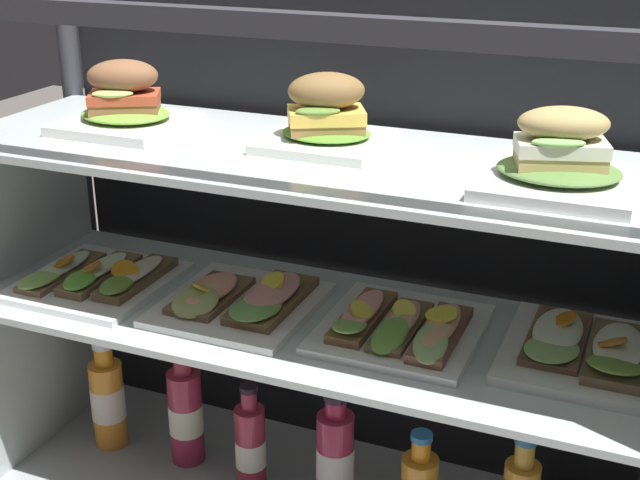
{
  "coord_description": "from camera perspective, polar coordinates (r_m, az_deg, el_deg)",
  "views": [
    {
      "loc": [
        0.51,
        -1.21,
        1.09
      ],
      "look_at": [
        0.0,
        0.0,
        0.57
      ],
      "focal_mm": 49.1,
      "sensor_mm": 36.0,
      "label": 1
    }
  ],
  "objects": [
    {
      "name": "plated_roll_sandwich_near_left_corner",
      "position": [
        1.23,
        15.34,
        4.9
      ],
      "size": [
        0.21,
        0.21,
        0.11
      ],
      "color": "white",
      "rests_on": "shelf_upper_glass"
    },
    {
      "name": "open_sandwich_tray_far_left",
      "position": [
        1.64,
        -14.36,
        -2.41
      ],
      "size": [
        0.25,
        0.27,
        0.06
      ],
      "color": "white",
      "rests_on": "shelf_lower_glass"
    },
    {
      "name": "riser_lower_tier",
      "position": [
        1.57,
        0.0,
        -11.7
      ],
      "size": [
        1.22,
        0.38,
        0.37
      ],
      "color": "silver",
      "rests_on": "case_base_deck"
    },
    {
      "name": "riser_upper_tier",
      "position": [
        1.42,
        0.0,
        -0.25
      ],
      "size": [
        1.22,
        0.38,
        0.28
      ],
      "color": "silver",
      "rests_on": "shelf_lower_glass"
    },
    {
      "name": "open_sandwich_tray_right_of_center",
      "position": [
        1.42,
        5.27,
        -5.68
      ],
      "size": [
        0.25,
        0.27,
        0.06
      ],
      "color": "white",
      "rests_on": "shelf_lower_glass"
    },
    {
      "name": "shelf_lower_glass",
      "position": [
        1.48,
        0.0,
        -5.46
      ],
      "size": [
        1.24,
        0.4,
        0.01
      ],
      "primitive_type": "cube",
      "color": "silver",
      "rests_on": "riser_lower_tier"
    },
    {
      "name": "open_sandwich_tray_near_right_corner",
      "position": [
        1.5,
        -5.15,
        -3.93
      ],
      "size": [
        0.25,
        0.27,
        0.06
      ],
      "color": "white",
      "rests_on": "shelf_lower_glass"
    },
    {
      "name": "juice_bottle_back_right",
      "position": [
        1.84,
        -13.66,
        -10.09
      ],
      "size": [
        0.07,
        0.07,
        0.24
      ],
      "color": "orange",
      "rests_on": "case_base_deck"
    },
    {
      "name": "open_sandwich_tray_near_left_corner",
      "position": [
        1.4,
        17.03,
        -6.91
      ],
      "size": [
        0.25,
        0.27,
        0.06
      ],
      "color": "white",
      "rests_on": "shelf_lower_glass"
    },
    {
      "name": "plated_roll_sandwich_far_right",
      "position": [
        1.54,
        -12.6,
        8.53
      ],
      "size": [
        0.2,
        0.2,
        0.12
      ],
      "color": "white",
      "rests_on": "shelf_upper_glass"
    },
    {
      "name": "juice_bottle_front_left_end",
      "position": [
        1.76,
        -8.74,
        -11.06
      ],
      "size": [
        0.07,
        0.07,
        0.26
      ],
      "color": "#A22848",
      "rests_on": "case_base_deck"
    },
    {
      "name": "juice_bottle_near_post",
      "position": [
        1.69,
        -4.55,
        -13.19
      ],
      "size": [
        0.06,
        0.06,
        0.22
      ],
      "color": "#A1293F",
      "rests_on": "case_base_deck"
    },
    {
      "name": "plated_roll_sandwich_right_of_center",
      "position": [
        1.4,
        0.41,
        7.86
      ],
      "size": [
        0.19,
        0.19,
        0.12
      ],
      "color": "white",
      "rests_on": "shelf_upper_glass"
    },
    {
      "name": "juice_bottle_front_right_end",
      "position": [
        1.62,
        1.0,
        -14.09
      ],
      "size": [
        0.07,
        0.07,
        0.24
      ],
      "color": "#9A2647",
      "rests_on": "case_base_deck"
    },
    {
      "name": "case_frame",
      "position": [
        1.52,
        1.55,
        -0.08
      ],
      "size": [
        1.3,
        0.46,
        0.96
      ],
      "color": "#333338",
      "rests_on": "ground"
    },
    {
      "name": "shelf_upper_glass",
      "position": [
        1.37,
        0.0,
        5.38
      ],
      "size": [
        1.24,
        0.4,
        0.01
      ],
      "primitive_type": "cube",
      "color": "silver",
      "rests_on": "riser_upper_tier"
    }
  ]
}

